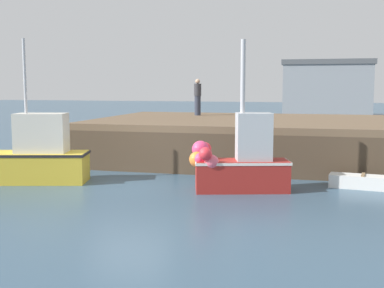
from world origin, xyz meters
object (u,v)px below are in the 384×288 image
fishing_boat_near_right (240,162)px  dockworker (198,97)px  fishing_boat_near_left (32,157)px  rowboat (363,182)px

fishing_boat_near_right → dockworker: size_ratio=2.61×
fishing_boat_near_left → dockworker: size_ratio=2.70×
fishing_boat_near_right → rowboat: (3.60, 1.28, -0.67)m
rowboat → fishing_boat_near_right: bearing=-160.4°
rowboat → dockworker: 10.19m
fishing_boat_near_right → fishing_boat_near_left: bearing=-177.0°
rowboat → dockworker: size_ratio=1.19×
rowboat → dockworker: dockworker is taller
rowboat → dockworker: bearing=134.4°
fishing_boat_near_right → dockworker: bearing=111.7°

